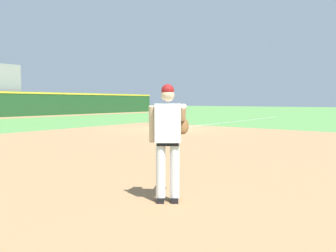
{
  "coord_description": "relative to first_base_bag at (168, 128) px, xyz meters",
  "views": [
    {
      "loc": [
        -14.79,
        -11.17,
        1.6
      ],
      "look_at": [
        -7.53,
        -5.68,
        0.9
      ],
      "focal_mm": 35.0,
      "sensor_mm": 36.0,
      "label": 1
    }
  ],
  "objects": [
    {
      "name": "ground_plane",
      "position": [
        0.0,
        0.0,
        -0.04
      ],
      "size": [
        160.0,
        160.0,
        0.0
      ],
      "primitive_type": "plane",
      "color": "#518942"
    },
    {
      "name": "foul_line_stripe",
      "position": [
        8.97,
        0.0,
        -0.04
      ],
      "size": [
        17.94,
        0.1,
        0.0
      ],
      "primitive_type": "cube",
      "color": "white",
      "rests_on": "ground"
    },
    {
      "name": "umpire",
      "position": [
        2.04,
        0.92,
        0.75
      ],
      "size": [
        0.64,
        0.68,
        1.46
      ],
      "color": "black",
      "rests_on": "ground"
    },
    {
      "name": "first_baseman",
      "position": [
        0.28,
        0.31,
        0.69
      ],
      "size": [
        0.78,
        1.06,
        1.34
      ],
      "color": "black",
      "rests_on": "ground"
    },
    {
      "name": "infield_dirt_patch",
      "position": [
        -5.38,
        -4.06,
        -0.04
      ],
      "size": [
        18.0,
        18.0,
        0.01
      ],
      "primitive_type": "cube",
      "color": "#9E754C",
      "rests_on": "ground"
    },
    {
      "name": "baseball",
      "position": [
        -4.48,
        -3.27,
        -0.01
      ],
      "size": [
        0.07,
        0.07,
        0.07
      ],
      "primitive_type": "sphere",
      "color": "white",
      "rests_on": "ground"
    },
    {
      "name": "pitcher",
      "position": [
        -10.72,
        -8.11,
        1.01
      ],
      "size": [
        0.85,
        0.57,
        1.86
      ],
      "color": "black",
      "rests_on": "ground"
    },
    {
      "name": "first_base_bag",
      "position": [
        0.0,
        0.0,
        0.0
      ],
      "size": [
        0.38,
        0.38,
        0.09
      ],
      "primitive_type": "cube",
      "color": "white",
      "rests_on": "ground"
    },
    {
      "name": "baserunner",
      "position": [
        -1.02,
        -0.49,
        0.75
      ],
      "size": [
        0.6,
        0.67,
        1.46
      ],
      "color": "black",
      "rests_on": "ground"
    }
  ]
}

